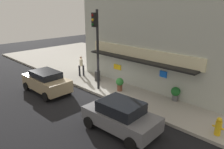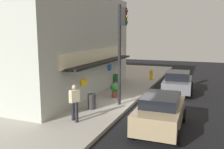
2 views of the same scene
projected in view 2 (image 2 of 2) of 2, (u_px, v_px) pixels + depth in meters
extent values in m
plane|color=black|center=(131.00, 108.00, 14.13)|extent=(53.83, 53.83, 0.00)
cube|color=#A39E93|center=(40.00, 96.00, 16.43)|extent=(35.89, 12.89, 0.18)
cube|color=#ADB2A8|center=(39.00, 43.00, 18.10)|extent=(12.56, 9.68, 6.91)
cube|color=beige|center=(99.00, 55.00, 16.46)|extent=(9.55, 0.16, 0.79)
cube|color=black|center=(104.00, 62.00, 16.40)|extent=(9.04, 0.90, 0.12)
cube|color=yellow|center=(84.00, 82.00, 14.68)|extent=(0.75, 0.08, 0.40)
cube|color=blue|center=(110.00, 68.00, 18.52)|extent=(0.53, 0.08, 0.43)
cylinder|color=black|center=(119.00, 56.00, 13.76)|extent=(0.18, 0.18, 5.72)
cube|color=black|center=(124.00, 17.00, 13.31)|extent=(0.32, 0.28, 0.95)
sphere|color=maroon|center=(127.00, 11.00, 13.21)|extent=(0.18, 0.18, 0.18)
sphere|color=yellow|center=(126.00, 17.00, 13.26)|extent=(0.18, 0.18, 0.18)
sphere|color=#0F4C19|center=(126.00, 22.00, 13.31)|extent=(0.18, 0.18, 0.18)
cylinder|color=gold|center=(151.00, 75.00, 22.06)|extent=(0.30, 0.30, 0.73)
sphere|color=gold|center=(151.00, 71.00, 21.99)|extent=(0.25, 0.25, 0.25)
cylinder|color=gold|center=(151.00, 75.00, 21.86)|extent=(0.12, 0.10, 0.10)
cylinder|color=gold|center=(152.00, 75.00, 22.24)|extent=(0.12, 0.10, 0.10)
cylinder|color=#2D2D2D|center=(92.00, 101.00, 13.31)|extent=(0.45, 0.45, 0.84)
cylinder|color=black|center=(73.00, 111.00, 11.55)|extent=(0.22, 0.22, 0.94)
cylinder|color=black|center=(77.00, 112.00, 11.28)|extent=(0.22, 0.22, 0.94)
cube|color=beige|center=(74.00, 96.00, 11.29)|extent=(0.50, 0.43, 0.57)
sphere|color=tan|center=(74.00, 87.00, 11.22)|extent=(0.22, 0.22, 0.22)
cylinder|color=beige|center=(70.00, 97.00, 11.15)|extent=(0.14, 0.14, 0.52)
cylinder|color=beige|center=(79.00, 96.00, 11.44)|extent=(0.14, 0.14, 0.52)
cylinder|color=brown|center=(115.00, 94.00, 15.78)|extent=(0.38, 0.38, 0.44)
sphere|color=#2D7A33|center=(115.00, 87.00, 15.70)|extent=(0.57, 0.57, 0.57)
cylinder|color=#59595B|center=(116.00, 83.00, 19.69)|extent=(0.41, 0.41, 0.37)
sphere|color=#1E6628|center=(116.00, 77.00, 19.62)|extent=(0.60, 0.60, 0.60)
cube|color=#9E8966|center=(160.00, 114.00, 10.80)|extent=(4.07, 1.88, 0.84)
cube|color=black|center=(161.00, 100.00, 10.69)|extent=(2.20, 1.57, 0.45)
cylinder|color=black|center=(147.00, 111.00, 12.49)|extent=(0.64, 0.23, 0.64)
cylinder|color=black|center=(183.00, 115.00, 11.86)|extent=(0.64, 0.23, 0.64)
cylinder|color=black|center=(132.00, 132.00, 9.88)|extent=(0.64, 0.23, 0.64)
cylinder|color=black|center=(178.00, 138.00, 9.24)|extent=(0.64, 0.23, 0.64)
cube|color=slate|center=(178.00, 84.00, 17.57)|extent=(3.98, 2.06, 0.72)
cube|color=black|center=(178.00, 75.00, 17.47)|extent=(2.18, 1.68, 0.56)
cylinder|color=black|center=(166.00, 84.00, 19.21)|extent=(0.65, 0.25, 0.64)
cylinder|color=black|center=(191.00, 86.00, 18.61)|extent=(0.65, 0.25, 0.64)
cylinder|color=black|center=(162.00, 92.00, 16.66)|extent=(0.65, 0.25, 0.64)
cylinder|color=black|center=(191.00, 94.00, 16.05)|extent=(0.65, 0.25, 0.64)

